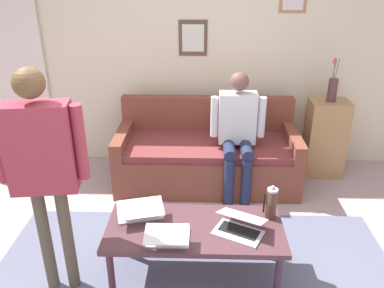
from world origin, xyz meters
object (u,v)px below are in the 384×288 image
at_px(side_shelf, 325,138).
at_px(interior_door, 12,78).
at_px(french_press, 271,203).
at_px(laptop_left, 140,212).
at_px(flower_vase, 333,88).
at_px(coffee_table, 195,232).
at_px(laptop_right, 168,236).
at_px(couch, 207,155).
at_px(laptop_center, 240,227).
at_px(person_standing, 42,159).
at_px(person_seated, 238,128).

bearing_deg(side_shelf, interior_door, -4.53).
bearing_deg(side_shelf, french_press, 61.62).
xyz_separation_m(laptop_left, flower_vase, (-1.85, -1.61, 0.52)).
xyz_separation_m(coffee_table, laptop_left, (0.42, -0.12, 0.09)).
height_order(interior_door, coffee_table, interior_door).
bearing_deg(laptop_right, side_shelf, -130.34).
height_order(couch, laptop_center, couch).
height_order(interior_door, side_shelf, interior_door).
bearing_deg(person_standing, side_shelf, -142.53).
xyz_separation_m(laptop_center, laptop_right, (0.51, 0.13, 0.00)).
bearing_deg(french_press, side_shelf, -118.38).
bearing_deg(person_standing, laptop_left, -156.48).
bearing_deg(side_shelf, laptop_center, 57.97).
bearing_deg(laptop_left, person_standing, 23.52).
distance_m(laptop_left, laptop_right, 0.38).
distance_m(coffee_table, laptop_center, 0.34).
height_order(laptop_center, person_seated, person_seated).
distance_m(couch, person_standing, 2.11).
xyz_separation_m(coffee_table, laptop_center, (-0.32, 0.04, 0.09)).
xyz_separation_m(couch, laptop_right, (0.28, 1.69, 0.20)).
xyz_separation_m(interior_door, person_standing, (-1.19, 2.14, 0.05)).
xyz_separation_m(french_press, flower_vase, (-0.86, -1.59, 0.43)).
bearing_deg(laptop_right, french_press, -157.63).
xyz_separation_m(couch, laptop_left, (0.52, 1.39, 0.20)).
height_order(interior_door, laptop_center, interior_door).
bearing_deg(person_seated, laptop_center, 86.72).
bearing_deg(interior_door, laptop_right, 132.34).
height_order(coffee_table, laptop_right, laptop_right).
relative_size(interior_door, side_shelf, 2.33).
xyz_separation_m(interior_door, laptop_right, (-1.99, 2.18, -0.51)).
xyz_separation_m(laptop_center, person_standing, (1.31, 0.08, 0.57)).
distance_m(interior_door, laptop_left, 2.63).
bearing_deg(laptop_right, interior_door, -47.66).
bearing_deg(flower_vase, side_shelf, 87.25).
relative_size(laptop_left, side_shelf, 0.46).
distance_m(couch, flower_vase, 1.53).
bearing_deg(french_press, person_seated, -81.51).
distance_m(french_press, person_seated, 1.17).
bearing_deg(side_shelf, couch, 9.03).
relative_size(laptop_right, person_seated, 0.25).
bearing_deg(person_seated, side_shelf, -156.99).
bearing_deg(interior_door, person_standing, 119.03).
distance_m(laptop_center, flower_vase, 2.15).
relative_size(french_press, person_standing, 0.17).
height_order(laptop_left, laptop_right, laptop_left).
distance_m(laptop_left, flower_vase, 2.50).
bearing_deg(couch, laptop_left, 69.62).
height_order(interior_door, person_standing, interior_door).
relative_size(interior_door, person_seated, 1.60).
bearing_deg(laptop_center, laptop_left, -12.41).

